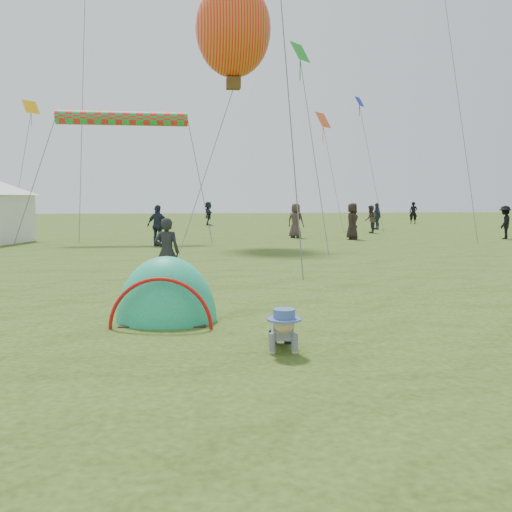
{
  "coord_description": "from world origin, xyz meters",
  "views": [
    {
      "loc": [
        -0.58,
        -7.97,
        1.99
      ],
      "look_at": [
        0.79,
        1.74,
        1.0
      ],
      "focal_mm": 40.0,
      "sensor_mm": 36.0,
      "label": 1
    }
  ],
  "objects": [
    {
      "name": "balloon_kite",
      "position": [
        2.03,
        17.62,
        9.09
      ],
      "size": [
        3.29,
        3.29,
        4.6
      ],
      "primitive_type": null,
      "color": "orange"
    },
    {
      "name": "crowd_person_0",
      "position": [
        18.23,
        35.38,
        0.87
      ],
      "size": [
        0.75,
        0.66,
        1.74
      ],
      "primitive_type": "imported",
      "rotation": [
        0.0,
        0.0,
        5.8
      ],
      "color": "black",
      "rests_on": "ground"
    },
    {
      "name": "rainbow_tube_kite",
      "position": [
        -2.91,
        19.09,
        5.63
      ],
      "size": [
        5.89,
        0.64,
        0.64
      ],
      "primitive_type": "cylinder",
      "rotation": [
        0.0,
        1.57,
        0.0
      ],
      "color": "red"
    },
    {
      "name": "crowd_person_10",
      "position": [
        7.94,
        18.85,
        0.89
      ],
      "size": [
        0.93,
        1.03,
        1.77
      ],
      "primitive_type": "imported",
      "rotation": [
        0.0,
        0.0,
        1.03
      ],
      "color": "black",
      "rests_on": "ground"
    },
    {
      "name": "diamond_kite_8",
      "position": [
        -8.22,
        24.77,
        6.91
      ],
      "size": [
        0.89,
        0.89,
        0.72
      ],
      "primitive_type": "plane",
      "rotation": [
        1.05,
        0.0,
        0.79
      ],
      "color": "#FFB20A"
    },
    {
      "name": "crowd_person_1",
      "position": [
        10.51,
        23.52,
        0.8
      ],
      "size": [
        0.8,
        0.92,
        1.61
      ],
      "primitive_type": "imported",
      "rotation": [
        0.0,
        0.0,
        4.44
      ],
      "color": "#3D302B",
      "rests_on": "ground"
    },
    {
      "name": "crowd_person_3",
      "position": [
        15.46,
        18.05,
        0.82
      ],
      "size": [
        1.17,
        1.2,
        1.65
      ],
      "primitive_type": "imported",
      "rotation": [
        0.0,
        0.0,
        3.96
      ],
      "color": "black",
      "rests_on": "ground"
    },
    {
      "name": "crowd_person_4",
      "position": [
        5.45,
        20.37,
        0.88
      ],
      "size": [
        1.02,
        0.96,
        1.75
      ],
      "primitive_type": "imported",
      "rotation": [
        0.0,
        0.0,
        2.51
      ],
      "color": "#3C2F2C",
      "rests_on": "ground"
    },
    {
      "name": "crowd_person_14",
      "position": [
        -1.3,
        16.08,
        0.87
      ],
      "size": [
        1.09,
        0.86,
        1.73
      ],
      "primitive_type": "imported",
      "rotation": [
        0.0,
        0.0,
        2.64
      ],
      "color": "#212B3D",
      "rests_on": "ground"
    },
    {
      "name": "crawling_toddler",
      "position": [
        0.79,
        -0.76,
        0.31
      ],
      "size": [
        0.64,
        0.85,
        0.61
      ],
      "primitive_type": null,
      "rotation": [
        0.0,
        0.0,
        -0.11
      ],
      "color": "black",
      "rests_on": "ground"
    },
    {
      "name": "diamond_kite_10",
      "position": [
        11.65,
        29.38,
        8.41
      ],
      "size": [
        0.81,
        0.81,
        0.66
      ],
      "primitive_type": "plane",
      "rotation": [
        1.05,
        0.0,
        0.79
      ],
      "color": "#1D2BB9"
    },
    {
      "name": "crowd_person_5",
      "position": [
        1.85,
        34.79,
        0.88
      ],
      "size": [
        0.58,
        1.65,
        1.76
      ],
      "primitive_type": "imported",
      "rotation": [
        0.0,
        0.0,
        1.53
      ],
      "color": "#1C242B",
      "rests_on": "ground"
    },
    {
      "name": "diamond_kite_9",
      "position": [
        4.81,
        16.67,
        8.24
      ],
      "size": [
        1.02,
        1.02,
        0.83
      ],
      "primitive_type": "plane",
      "rotation": [
        1.05,
        0.0,
        0.79
      ],
      "color": "#189622"
    },
    {
      "name": "standing_adult",
      "position": [
        -0.79,
        5.02,
        0.78
      ],
      "size": [
        0.64,
        0.49,
        1.56
      ],
      "primitive_type": "imported",
      "rotation": [
        0.0,
        0.0,
        2.92
      ],
      "color": "black",
      "rests_on": "ground"
    },
    {
      "name": "crowd_person_2",
      "position": [
        12.27,
        27.35,
        0.86
      ],
      "size": [
        0.48,
        1.03,
        1.72
      ],
      "primitive_type": "imported",
      "rotation": [
        0.0,
        0.0,
        4.77
      ],
      "color": "#2A3847",
      "rests_on": "ground"
    },
    {
      "name": "diamond_kite_6",
      "position": [
        9.1,
        29.11,
        7.12
      ],
      "size": [
        1.25,
        1.25,
        1.02
      ],
      "primitive_type": "plane",
      "rotation": [
        1.05,
        0.0,
        0.79
      ],
      "color": "#DC5323"
    },
    {
      "name": "popup_tent",
      "position": [
        -0.75,
        1.32,
        0.0
      ],
      "size": [
        1.82,
        1.57,
        2.13
      ],
      "primitive_type": "ellipsoid",
      "rotation": [
        0.0,
        0.0,
        -0.14
      ],
      "color": "#1AA15C",
      "rests_on": "ground"
    },
    {
      "name": "ground",
      "position": [
        0.0,
        0.0,
        0.0
      ],
      "size": [
        140.0,
        140.0,
        0.0
      ],
      "primitive_type": "plane",
      "color": "#273F12"
    }
  ]
}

